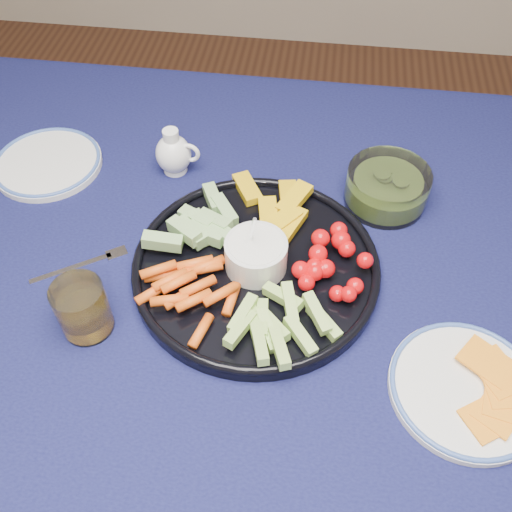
# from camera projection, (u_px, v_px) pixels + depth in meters

# --- Properties ---
(dining_table) EXTENTS (1.67, 1.07, 0.75)m
(dining_table) POSITION_uv_depth(u_px,v_px,m) (247.00, 317.00, 0.90)
(dining_table) COLOR #4C2E19
(dining_table) RESTS_ON ground
(crudite_platter) EXTENTS (0.36, 0.36, 0.12)m
(crudite_platter) POSITION_uv_depth(u_px,v_px,m) (254.00, 263.00, 0.83)
(crudite_platter) COLOR black
(crudite_platter) RESTS_ON dining_table
(creamer_pitcher) EXTENTS (0.08, 0.06, 0.08)m
(creamer_pitcher) POSITION_uv_depth(u_px,v_px,m) (174.00, 154.00, 0.96)
(creamer_pitcher) COLOR white
(creamer_pitcher) RESTS_ON dining_table
(pickle_bowl) EXTENTS (0.13, 0.13, 0.06)m
(pickle_bowl) POSITION_uv_depth(u_px,v_px,m) (387.00, 188.00, 0.92)
(pickle_bowl) COLOR white
(pickle_bowl) RESTS_ON dining_table
(cheese_plate) EXTENTS (0.19, 0.19, 0.02)m
(cheese_plate) POSITION_uv_depth(u_px,v_px,m) (467.00, 388.00, 0.72)
(cheese_plate) COLOR silver
(cheese_plate) RESTS_ON dining_table
(juice_tumbler) EXTENTS (0.07, 0.07, 0.08)m
(juice_tumbler) POSITION_uv_depth(u_px,v_px,m) (83.00, 311.00, 0.76)
(juice_tumbler) COLOR white
(juice_tumbler) RESTS_ON dining_table
(fork_left) EXTENTS (0.13, 0.09, 0.00)m
(fork_left) POSITION_uv_depth(u_px,v_px,m) (88.00, 263.00, 0.86)
(fork_left) COLOR white
(fork_left) RESTS_ON dining_table
(fork_right) EXTENTS (0.15, 0.10, 0.00)m
(fork_right) POSITION_uv_depth(u_px,v_px,m) (503.00, 390.00, 0.72)
(fork_right) COLOR white
(fork_right) RESTS_ON dining_table
(side_plate_extra) EXTENTS (0.19, 0.19, 0.02)m
(side_plate_extra) POSITION_uv_depth(u_px,v_px,m) (48.00, 163.00, 0.99)
(side_plate_extra) COLOR silver
(side_plate_extra) RESTS_ON dining_table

